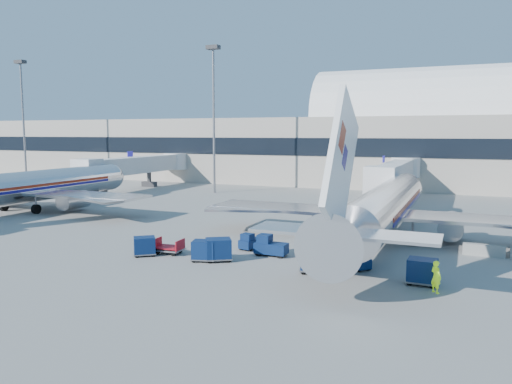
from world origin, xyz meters
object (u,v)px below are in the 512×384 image
at_px(jetbridge_near, 396,173).
at_px(jetbridge_mid, 141,165).
at_px(ramp_worker, 436,277).
at_px(mast_far_west, 22,103).
at_px(cart_train_b, 204,250).
at_px(cart_train_c, 145,246).
at_px(cart_open_red, 169,249).
at_px(tug_right, 356,259).
at_px(cart_solo_near, 316,258).
at_px(airliner_main, 383,207).
at_px(cart_train_a, 219,249).
at_px(barrier_near, 484,250).
at_px(tug_left, 250,242).
at_px(airliner_mid, 26,187).
at_px(cart_solo_far, 422,271).
at_px(tug_lead, 270,246).
at_px(mast_west, 214,97).

distance_m(jetbridge_near, jetbridge_mid, 42.00).
bearing_deg(ramp_worker, mast_far_west, 14.52).
bearing_deg(cart_train_b, cart_train_c, 169.12).
relative_size(cart_train_c, cart_open_red, 0.93).
relative_size(tug_right, cart_solo_near, 0.89).
xyz_separation_m(cart_train_b, ramp_worker, (16.07, -1.04, 0.14)).
xyz_separation_m(jetbridge_mid, tug_right, (44.15, -36.10, -3.31)).
xyz_separation_m(airliner_main, jetbridge_near, (-2.40, 26.30, 1.00)).
relative_size(mast_far_west, cart_train_b, 11.14).
height_order(cart_train_a, cart_train_c, cart_train_a).
xyz_separation_m(barrier_near, cart_train_c, (-23.90, -10.14, 0.33)).
distance_m(barrier_near, tug_left, 18.06).
xyz_separation_m(airliner_mid, mast_far_west, (-28.00, 25.49, 11.87)).
bearing_deg(cart_train_b, tug_left, 57.10).
distance_m(cart_train_c, cart_open_red, 1.90).
bearing_deg(airliner_mid, cart_solo_far, -14.50).
relative_size(jetbridge_near, tug_right, 12.40).
bearing_deg(jetbridge_mid, ramp_worker, -38.65).
height_order(jetbridge_mid, tug_right, jetbridge_mid).
xyz_separation_m(cart_solo_far, ramp_worker, (0.87, -1.36, 0.10)).
xyz_separation_m(tug_lead, tug_left, (-2.27, 1.32, -0.12)).
height_order(airliner_mid, cart_train_b, airliner_mid).
bearing_deg(cart_train_b, cart_solo_near, -12.47).
xyz_separation_m(airliner_main, tug_lead, (-7.09, -8.81, -2.19)).
bearing_deg(ramp_worker, cart_solo_far, -15.51).
height_order(airliner_main, tug_right, airliner_main).
bearing_deg(tug_left, cart_train_a, -176.65).
bearing_deg(mast_far_west, jetbridge_mid, 1.81).
relative_size(airliner_mid, ramp_worker, 19.30).
height_order(tug_lead, cart_open_red, tug_lead).
bearing_deg(cart_open_red, barrier_near, 17.61).
bearing_deg(cart_solo_near, tug_lead, 129.56).
bearing_deg(cart_train_a, barrier_near, -5.70).
bearing_deg(jetbridge_near, cart_solo_near, -90.21).
relative_size(airliner_mid, mast_far_west, 1.65).
relative_size(mast_west, cart_solo_near, 9.02).
bearing_deg(cart_open_red, tug_lead, 15.17).
xyz_separation_m(mast_west, cart_train_c, (14.10, -38.14, -14.01)).
bearing_deg(mast_far_west, cart_open_red, -33.62).
distance_m(mast_far_west, ramp_worker, 85.73).
height_order(airliner_mid, cart_solo_near, airliner_mid).
distance_m(mast_west, tug_right, 48.29).
xyz_separation_m(airliner_main, cart_train_a, (-9.96, -11.84, -2.04)).
xyz_separation_m(barrier_near, cart_train_b, (-18.90, -9.78, 0.37)).
xyz_separation_m(jetbridge_near, cart_train_a, (-7.56, -38.14, -3.04)).
bearing_deg(tug_left, cart_open_red, 138.21).
bearing_deg(cart_open_red, tug_right, 2.44).
height_order(cart_solo_near, ramp_worker, ramp_worker).
height_order(tug_lead, cart_train_a, cart_train_a).
bearing_deg(jetbridge_mid, cart_solo_near, -42.40).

